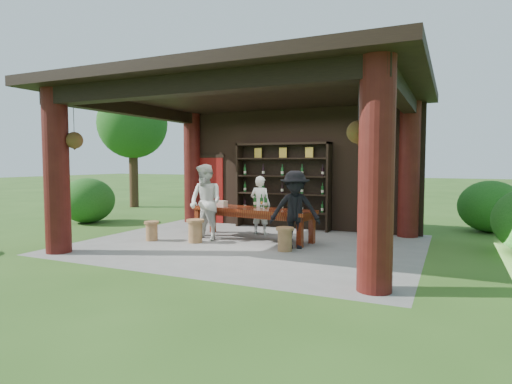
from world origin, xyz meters
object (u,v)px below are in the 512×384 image
at_px(stool_near_right, 285,238).
at_px(napkin_basket, 221,204).
at_px(stool_near_left, 195,230).
at_px(host, 260,205).
at_px(wine_shelf, 282,186).
at_px(guest_woman, 206,202).
at_px(tasting_table, 252,213).
at_px(guest_man, 295,210).
at_px(stool_far_left, 152,230).

relative_size(stool_near_right, napkin_basket, 1.90).
distance_m(stool_near_left, stool_near_right, 2.20).
bearing_deg(host, wine_shelf, -96.44).
bearing_deg(guest_woman, wine_shelf, 82.80).
distance_m(wine_shelf, stool_near_left, 3.10).
bearing_deg(tasting_table, napkin_basket, 179.65).
bearing_deg(guest_man, guest_woman, 158.89).
height_order(guest_man, napkin_basket, guest_man).
xyz_separation_m(stool_far_left, guest_man, (3.35, 0.56, 0.59)).
bearing_deg(wine_shelf, napkin_basket, -115.67).
distance_m(guest_woman, guest_man, 2.24).
height_order(stool_near_left, guest_woman, guest_woman).
distance_m(wine_shelf, tasting_table, 1.93).
relative_size(stool_near_right, guest_woman, 0.28).
bearing_deg(guest_woman, stool_near_right, 4.88).
bearing_deg(stool_far_left, stool_near_right, 3.52).
relative_size(stool_near_left, guest_woman, 0.30).
relative_size(tasting_table, napkin_basket, 12.23).
xyz_separation_m(wine_shelf, guest_woman, (-1.00, -2.40, -0.29)).
xyz_separation_m(guest_woman, napkin_basket, (0.11, 0.56, -0.08)).
xyz_separation_m(wine_shelf, stool_far_left, (-2.11, -3.00, -0.95)).
xyz_separation_m(stool_near_left, stool_far_left, (-1.06, -0.22, -0.04)).
bearing_deg(stool_near_right, stool_near_left, 179.40).
relative_size(wine_shelf, napkin_basket, 10.36).
bearing_deg(stool_near_right, guest_man, 75.83).
bearing_deg(stool_near_left, host, 61.56).
xyz_separation_m(host, guest_woman, (-0.84, -1.27, 0.15)).
xyz_separation_m(stool_near_right, stool_far_left, (-3.26, -0.20, -0.02)).
xyz_separation_m(stool_near_right, napkin_basket, (-2.04, 0.95, 0.56)).
xyz_separation_m(stool_near_left, guest_man, (2.29, 0.33, 0.55)).
bearing_deg(wine_shelf, stool_far_left, -125.18).
bearing_deg(tasting_table, wine_shelf, 88.46).
relative_size(tasting_table, stool_near_right, 6.43).
bearing_deg(stool_far_left, guest_woman, 28.10).
xyz_separation_m(stool_far_left, guest_woman, (1.12, 0.60, 0.66)).
xyz_separation_m(wine_shelf, stool_near_right, (1.15, -2.80, -0.93)).
bearing_deg(stool_near_right, napkin_basket, 154.93).
distance_m(stool_near_right, host, 2.18).
relative_size(stool_near_left, host, 0.36).
xyz_separation_m(stool_near_right, guest_man, (0.09, 0.36, 0.57)).
xyz_separation_m(stool_far_left, host, (1.96, 1.87, 0.50)).
relative_size(stool_near_left, napkin_basket, 2.05).
bearing_deg(stool_far_left, stool_near_left, 11.89).
distance_m(stool_far_left, host, 2.75).
distance_m(host, guest_man, 1.92).
relative_size(stool_far_left, host, 0.31).
height_order(tasting_table, guest_man, guest_man).
distance_m(stool_near_left, host, 1.93).
distance_m(stool_near_right, stool_far_left, 3.27).
height_order(tasting_table, napkin_basket, napkin_basket).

